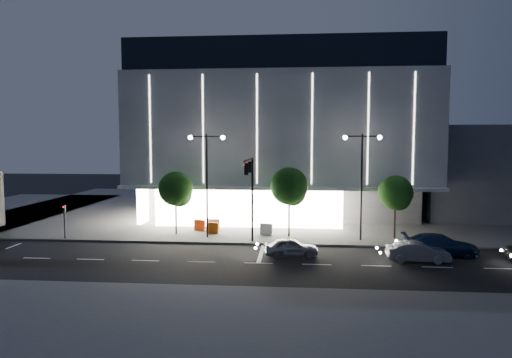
{
  "coord_description": "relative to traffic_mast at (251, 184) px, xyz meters",
  "views": [
    {
      "loc": [
        4.44,
        -32.24,
        8.4
      ],
      "look_at": [
        1.0,
        8.45,
        5.0
      ],
      "focal_mm": 32.0,
      "sensor_mm": 36.0,
      "label": 1
    }
  ],
  "objects": [
    {
      "name": "tree_right",
      "position": [
        12.03,
        3.68,
        -1.14
      ],
      "size": [
        2.91,
        2.91,
        5.51
      ],
      "color": "black",
      "rests_on": "ground"
    },
    {
      "name": "traffic_mast",
      "position": [
        0.0,
        0.0,
        0.0
      ],
      "size": [
        0.33,
        5.89,
        7.07
      ],
      "color": "black",
      "rests_on": "ground"
    },
    {
      "name": "tree_mid",
      "position": [
        3.03,
        3.68,
        -0.69
      ],
      "size": [
        3.25,
        3.25,
        6.15
      ],
      "color": "black",
      "rests_on": "ground"
    },
    {
      "name": "street_lamp_east",
      "position": [
        9.0,
        2.66,
        0.93
      ],
      "size": [
        3.16,
        0.36,
        9.0
      ],
      "color": "black",
      "rests_on": "ground"
    },
    {
      "name": "barrier_c",
      "position": [
        -3.84,
        4.2,
        -4.38
      ],
      "size": [
        1.11,
        0.32,
        1.0
      ],
      "primitive_type": "cube",
      "rotation": [
        0.0,
        0.0,
        -0.06
      ],
      "color": "#C5510A",
      "rests_on": "sidewalk_museum"
    },
    {
      "name": "street_lamp_west",
      "position": [
        -4.0,
        2.66,
        0.93
      ],
      "size": [
        3.16,
        0.36,
        9.0
      ],
      "color": "black",
      "rests_on": "ground"
    },
    {
      "name": "sidewalk_near",
      "position": [
        4.0,
        -15.34,
        -4.95
      ],
      "size": [
        70.0,
        10.0,
        0.15
      ],
      "primitive_type": "cube",
      "color": "#474747",
      "rests_on": "ground"
    },
    {
      "name": "car_lead",
      "position": [
        3.25,
        -2.77,
        -4.36
      ],
      "size": [
        4.1,
        2.1,
        1.34
      ],
      "primitive_type": "imported",
      "rotation": [
        0.0,
        0.0,
        1.71
      ],
      "color": "#979A9E",
      "rests_on": "ground"
    },
    {
      "name": "car_second",
      "position": [
        12.06,
        -3.47,
        -4.33
      ],
      "size": [
        4.27,
        1.58,
        1.4
      ],
      "primitive_type": "imported",
      "rotation": [
        0.0,
        0.0,
        1.55
      ],
      "color": "#A8A9AF",
      "rests_on": "ground"
    },
    {
      "name": "barrier_b",
      "position": [
        -4.03,
        5.93,
        -4.38
      ],
      "size": [
        1.12,
        0.33,
        1.0
      ],
      "primitive_type": "cube",
      "rotation": [
        0.0,
        0.0,
        0.07
      ],
      "color": "#BBBBBB",
      "rests_on": "sidewalk_museum"
    },
    {
      "name": "annex_building",
      "position": [
        25.0,
        20.66,
        -0.03
      ],
      "size": [
        16.0,
        20.0,
        10.0
      ],
      "primitive_type": "cube",
      "color": "#4C4C51",
      "rests_on": "ground"
    },
    {
      "name": "ground",
      "position": [
        -1.0,
        -3.34,
        -5.03
      ],
      "size": [
        160.0,
        160.0,
        0.0
      ],
      "primitive_type": "plane",
      "color": "black",
      "rests_on": "ground"
    },
    {
      "name": "barrier_d",
      "position": [
        1.0,
        4.02,
        -4.38
      ],
      "size": [
        1.13,
        0.51,
        1.0
      ],
      "primitive_type": "cube",
      "rotation": [
        0.0,
        0.0,
        -0.24
      ],
      "color": "silver",
      "rests_on": "sidewalk_museum"
    },
    {
      "name": "ped_signal_far",
      "position": [
        -16.0,
        1.16,
        -3.14
      ],
      "size": [
        0.22,
        0.24,
        3.0
      ],
      "color": "black",
      "rests_on": "ground"
    },
    {
      "name": "museum",
      "position": [
        1.98,
        18.97,
        4.25
      ],
      "size": [
        30.0,
        25.8,
        18.0
      ],
      "color": "#4C4C51",
      "rests_on": "ground"
    },
    {
      "name": "tree_left",
      "position": [
        -6.97,
        3.68,
        -0.99
      ],
      "size": [
        3.02,
        3.02,
        5.72
      ],
      "color": "black",
      "rests_on": "ground"
    },
    {
      "name": "sidewalk_museum",
      "position": [
        4.0,
        20.66,
        -4.95
      ],
      "size": [
        70.0,
        40.0,
        0.15
      ],
      "primitive_type": "cube",
      "color": "#474747",
      "rests_on": "ground"
    },
    {
      "name": "car_third",
      "position": [
        14.19,
        -1.49,
        -4.25
      ],
      "size": [
        5.53,
        2.58,
        1.56
      ],
      "primitive_type": "imported",
      "rotation": [
        0.0,
        0.0,
        1.5
      ],
      "color": "#14264C",
      "rests_on": "ground"
    },
    {
      "name": "barrier_a",
      "position": [
        -5.25,
        5.41,
        -4.38
      ],
      "size": [
        1.12,
        0.61,
        1.0
      ],
      "primitive_type": "cube",
      "rotation": [
        0.0,
        0.0,
        -0.34
      ],
      "color": "#EC3A0D",
      "rests_on": "sidewalk_museum"
    }
  ]
}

